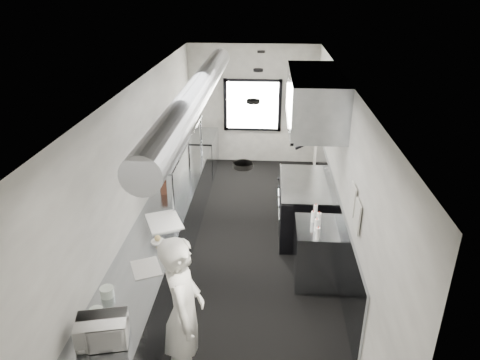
% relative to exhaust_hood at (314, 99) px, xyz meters
% --- Properties ---
extents(floor, '(3.00, 8.00, 0.01)m').
position_rel_exhaust_hood_xyz_m(floor, '(-1.10, -0.70, -2.39)').
color(floor, black).
rests_on(floor, ground).
extents(ceiling, '(3.00, 8.00, 0.01)m').
position_rel_exhaust_hood_xyz_m(ceiling, '(-1.10, -0.70, 0.41)').
color(ceiling, silver).
rests_on(ceiling, wall_back).
extents(wall_back, '(3.00, 0.02, 2.80)m').
position_rel_exhaust_hood_xyz_m(wall_back, '(-1.10, 3.30, -0.99)').
color(wall_back, silver).
rests_on(wall_back, floor).
extents(wall_left, '(0.02, 8.00, 2.80)m').
position_rel_exhaust_hood_xyz_m(wall_left, '(-2.60, -0.70, -0.99)').
color(wall_left, silver).
rests_on(wall_left, floor).
extents(wall_right, '(0.02, 8.00, 2.80)m').
position_rel_exhaust_hood_xyz_m(wall_right, '(0.40, -0.70, -0.99)').
color(wall_right, silver).
rests_on(wall_right, floor).
extents(wall_cladding, '(0.03, 5.50, 1.10)m').
position_rel_exhaust_hood_xyz_m(wall_cladding, '(0.38, -0.40, -1.84)').
color(wall_cladding, gray).
rests_on(wall_cladding, wall_right).
extents(hvac_duct, '(0.40, 6.40, 0.40)m').
position_rel_exhaust_hood_xyz_m(hvac_duct, '(-1.80, -0.30, 0.16)').
color(hvac_duct, '#909398').
rests_on(hvac_duct, ceiling).
extents(service_window, '(1.36, 0.05, 1.25)m').
position_rel_exhaust_hood_xyz_m(service_window, '(-1.10, 3.26, -0.99)').
color(service_window, white).
rests_on(service_window, wall_back).
extents(exhaust_hood, '(0.81, 2.20, 0.88)m').
position_rel_exhaust_hood_xyz_m(exhaust_hood, '(0.00, 0.00, 0.00)').
color(exhaust_hood, gray).
rests_on(exhaust_hood, ceiling).
extents(prep_counter, '(0.70, 6.00, 0.90)m').
position_rel_exhaust_hood_xyz_m(prep_counter, '(-2.25, -1.20, -1.94)').
color(prep_counter, gray).
rests_on(prep_counter, floor).
extents(pass_shelf, '(0.45, 3.00, 0.68)m').
position_rel_exhaust_hood_xyz_m(pass_shelf, '(-2.29, 0.30, -0.86)').
color(pass_shelf, gray).
rests_on(pass_shelf, prep_counter).
extents(range, '(0.88, 1.60, 0.94)m').
position_rel_exhaust_hood_xyz_m(range, '(-0.06, 0.00, -1.92)').
color(range, black).
rests_on(range, floor).
extents(bottle_station, '(0.65, 0.80, 0.90)m').
position_rel_exhaust_hood_xyz_m(bottle_station, '(0.05, -1.40, -1.94)').
color(bottle_station, gray).
rests_on(bottle_station, floor).
extents(far_work_table, '(0.70, 1.20, 0.90)m').
position_rel_exhaust_hood_xyz_m(far_work_table, '(-2.25, 2.50, -1.94)').
color(far_work_table, gray).
rests_on(far_work_table, floor).
extents(notice_sheet_a, '(0.02, 0.28, 0.38)m').
position_rel_exhaust_hood_xyz_m(notice_sheet_a, '(0.37, -1.90, -0.79)').
color(notice_sheet_a, beige).
rests_on(notice_sheet_a, wall_right).
extents(notice_sheet_b, '(0.02, 0.28, 0.38)m').
position_rel_exhaust_hood_xyz_m(notice_sheet_b, '(0.37, -2.25, -0.84)').
color(notice_sheet_b, beige).
rests_on(notice_sheet_b, wall_right).
extents(line_cook, '(0.54, 0.73, 1.84)m').
position_rel_exhaust_hood_xyz_m(line_cook, '(-1.54, -3.32, -1.47)').
color(line_cook, silver).
rests_on(line_cook, floor).
extents(microwave, '(0.51, 0.43, 0.27)m').
position_rel_exhaust_hood_xyz_m(microwave, '(-2.24, -3.75, -1.36)').
color(microwave, silver).
rests_on(microwave, prep_counter).
extents(deli_tub_a, '(0.17, 0.17, 0.10)m').
position_rel_exhaust_hood_xyz_m(deli_tub_a, '(-2.43, -3.43, -1.44)').
color(deli_tub_a, beige).
rests_on(deli_tub_a, prep_counter).
extents(deli_tub_b, '(0.19, 0.19, 0.11)m').
position_rel_exhaust_hood_xyz_m(deli_tub_b, '(-2.44, -3.08, -1.44)').
color(deli_tub_b, beige).
rests_on(deli_tub_b, prep_counter).
extents(newspaper, '(0.47, 0.51, 0.01)m').
position_rel_exhaust_hood_xyz_m(newspaper, '(-2.14, -2.55, -1.49)').
color(newspaper, silver).
rests_on(newspaper, prep_counter).
extents(small_plate, '(0.21, 0.21, 0.02)m').
position_rel_exhaust_hood_xyz_m(small_plate, '(-2.14, -1.95, -1.48)').
color(small_plate, silver).
rests_on(small_plate, prep_counter).
extents(pastry, '(0.08, 0.08, 0.08)m').
position_rel_exhaust_hood_xyz_m(pastry, '(-2.14, -1.95, -1.43)').
color(pastry, tan).
rests_on(pastry, small_plate).
extents(cutting_board, '(0.67, 0.74, 0.02)m').
position_rel_exhaust_hood_xyz_m(cutting_board, '(-2.18, -1.42, -1.48)').
color(cutting_board, white).
rests_on(cutting_board, prep_counter).
extents(knife_block, '(0.16, 0.23, 0.23)m').
position_rel_exhaust_hood_xyz_m(knife_block, '(-2.41, -0.44, -1.37)').
color(knife_block, '#572E1F').
rests_on(knife_block, prep_counter).
extents(plate_stack_a, '(0.29, 0.29, 0.28)m').
position_rel_exhaust_hood_xyz_m(plate_stack_a, '(-2.33, -0.34, -0.68)').
color(plate_stack_a, silver).
rests_on(plate_stack_a, pass_shelf).
extents(plate_stack_b, '(0.33, 0.33, 0.35)m').
position_rel_exhaust_hood_xyz_m(plate_stack_b, '(-2.32, -0.02, -0.65)').
color(plate_stack_b, silver).
rests_on(plate_stack_b, pass_shelf).
extents(plate_stack_c, '(0.29, 0.29, 0.35)m').
position_rel_exhaust_hood_xyz_m(plate_stack_c, '(-2.30, 0.62, -0.64)').
color(plate_stack_c, silver).
rests_on(plate_stack_c, pass_shelf).
extents(plate_stack_d, '(0.25, 0.25, 0.36)m').
position_rel_exhaust_hood_xyz_m(plate_stack_d, '(-2.28, 0.94, -0.64)').
color(plate_stack_d, silver).
rests_on(plate_stack_d, pass_shelf).
extents(squeeze_bottle_a, '(0.06, 0.06, 0.17)m').
position_rel_exhaust_hood_xyz_m(squeeze_bottle_a, '(-0.00, -1.74, -1.40)').
color(squeeze_bottle_a, white).
rests_on(squeeze_bottle_a, bottle_station).
extents(squeeze_bottle_b, '(0.08, 0.08, 0.18)m').
position_rel_exhaust_hood_xyz_m(squeeze_bottle_b, '(-0.00, -1.52, -1.40)').
color(squeeze_bottle_b, white).
rests_on(squeeze_bottle_b, bottle_station).
extents(squeeze_bottle_c, '(0.07, 0.07, 0.20)m').
position_rel_exhaust_hood_xyz_m(squeeze_bottle_c, '(0.04, -1.37, -1.39)').
color(squeeze_bottle_c, white).
rests_on(squeeze_bottle_c, bottle_station).
extents(squeeze_bottle_d, '(0.07, 0.07, 0.17)m').
position_rel_exhaust_hood_xyz_m(squeeze_bottle_d, '(-0.03, -1.27, -1.41)').
color(squeeze_bottle_d, white).
rests_on(squeeze_bottle_d, bottle_station).
extents(squeeze_bottle_e, '(0.07, 0.07, 0.18)m').
position_rel_exhaust_hood_xyz_m(squeeze_bottle_e, '(0.02, -1.08, -1.40)').
color(squeeze_bottle_e, white).
rests_on(squeeze_bottle_e, bottle_station).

